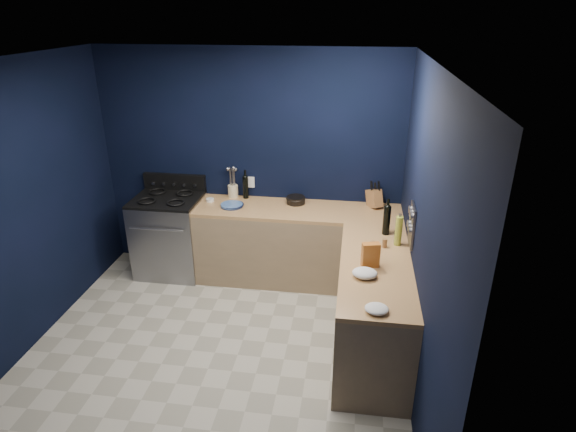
% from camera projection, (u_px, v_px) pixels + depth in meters
% --- Properties ---
extents(floor, '(3.50, 3.50, 0.02)m').
position_uv_depth(floor, '(215.00, 353.00, 4.48)').
color(floor, '#B1AC9C').
rests_on(floor, ground).
extents(ceiling, '(3.50, 3.50, 0.02)m').
position_uv_depth(ceiling, '(192.00, 62.00, 3.42)').
color(ceiling, silver).
rests_on(ceiling, ground).
extents(wall_back, '(3.50, 0.02, 2.60)m').
position_uv_depth(wall_back, '(250.00, 164.00, 5.55)').
color(wall_back, black).
rests_on(wall_back, ground).
extents(wall_right, '(0.02, 3.50, 2.60)m').
position_uv_depth(wall_right, '(423.00, 241.00, 3.72)').
color(wall_right, black).
rests_on(wall_right, ground).
extents(wall_left, '(0.02, 3.50, 2.60)m').
position_uv_depth(wall_left, '(11.00, 215.00, 4.18)').
color(wall_left, black).
rests_on(wall_left, ground).
extents(wall_front, '(3.50, 0.02, 2.60)m').
position_uv_depth(wall_front, '(99.00, 377.00, 2.36)').
color(wall_front, black).
rests_on(wall_front, ground).
extents(cab_back, '(2.30, 0.63, 0.86)m').
position_uv_depth(cab_back, '(298.00, 246.00, 5.52)').
color(cab_back, '#947957').
rests_on(cab_back, floor).
extents(top_back, '(2.30, 0.63, 0.04)m').
position_uv_depth(top_back, '(298.00, 211.00, 5.34)').
color(top_back, olive).
rests_on(top_back, cab_back).
extents(cab_right, '(0.63, 1.67, 0.86)m').
position_uv_depth(cab_right, '(372.00, 309.00, 4.37)').
color(cab_right, '#947957').
rests_on(cab_right, floor).
extents(top_right, '(0.63, 1.67, 0.04)m').
position_uv_depth(top_right, '(376.00, 267.00, 4.19)').
color(top_right, olive).
rests_on(top_right, cab_right).
extents(gas_range, '(0.76, 0.66, 0.92)m').
position_uv_depth(gas_range, '(170.00, 236.00, 5.70)').
color(gas_range, gray).
rests_on(gas_range, floor).
extents(oven_door, '(0.59, 0.02, 0.42)m').
position_uv_depth(oven_door, '(160.00, 249.00, 5.42)').
color(oven_door, black).
rests_on(oven_door, gas_range).
extents(cooktop, '(0.76, 0.66, 0.03)m').
position_uv_depth(cooktop, '(166.00, 199.00, 5.51)').
color(cooktop, black).
rests_on(cooktop, gas_range).
extents(backguard, '(0.76, 0.06, 0.20)m').
position_uv_depth(backguard, '(175.00, 182.00, 5.73)').
color(backguard, black).
rests_on(backguard, gas_range).
extents(spice_panel, '(0.02, 0.28, 0.38)m').
position_uv_depth(spice_panel, '(412.00, 225.00, 4.27)').
color(spice_panel, gray).
rests_on(spice_panel, wall_right).
extents(wall_outlet, '(0.09, 0.02, 0.13)m').
position_uv_depth(wall_outlet, '(251.00, 182.00, 5.61)').
color(wall_outlet, white).
rests_on(wall_outlet, wall_back).
extents(plate_stack, '(0.27, 0.27, 0.03)m').
position_uv_depth(plate_stack, '(232.00, 205.00, 5.39)').
color(plate_stack, '#33558E').
rests_on(plate_stack, top_back).
extents(ramekin, '(0.12, 0.12, 0.04)m').
position_uv_depth(ramekin, '(210.00, 200.00, 5.53)').
color(ramekin, white).
rests_on(ramekin, top_back).
extents(utensil_crock, '(0.14, 0.14, 0.15)m').
position_uv_depth(utensil_crock, '(233.00, 191.00, 5.64)').
color(utensil_crock, '#F7F4C0').
rests_on(utensil_crock, top_back).
extents(wine_bottle_back, '(0.08, 0.08, 0.27)m').
position_uv_depth(wine_bottle_back, '(246.00, 187.00, 5.59)').
color(wine_bottle_back, black).
rests_on(wine_bottle_back, top_back).
extents(lemon_basket, '(0.22, 0.22, 0.08)m').
position_uv_depth(lemon_basket, '(296.00, 200.00, 5.47)').
color(lemon_basket, black).
rests_on(lemon_basket, top_back).
extents(knife_block, '(0.21, 0.26, 0.25)m').
position_uv_depth(knife_block, '(374.00, 198.00, 5.36)').
color(knife_block, brown).
rests_on(knife_block, top_back).
extents(wine_bottle_right, '(0.07, 0.07, 0.29)m').
position_uv_depth(wine_bottle_right, '(387.00, 220.00, 4.69)').
color(wine_bottle_right, black).
rests_on(wine_bottle_right, top_right).
extents(oil_bottle, '(0.08, 0.08, 0.29)m').
position_uv_depth(oil_bottle, '(398.00, 231.00, 4.48)').
color(oil_bottle, '#9EAC36').
rests_on(oil_bottle, top_right).
extents(spice_jar_near, '(0.05, 0.05, 0.10)m').
position_uv_depth(spice_jar_near, '(373.00, 247.00, 4.39)').
color(spice_jar_near, olive).
rests_on(spice_jar_near, top_right).
extents(spice_jar_far, '(0.05, 0.05, 0.09)m').
position_uv_depth(spice_jar_far, '(385.00, 243.00, 4.47)').
color(spice_jar_far, olive).
rests_on(spice_jar_far, top_right).
extents(crouton_bag, '(0.16, 0.10, 0.22)m').
position_uv_depth(crouton_bag, '(371.00, 255.00, 4.11)').
color(crouton_bag, '#B93511').
rests_on(crouton_bag, top_right).
extents(towel_front, '(0.25, 0.22, 0.07)m').
position_uv_depth(towel_front, '(365.00, 273.00, 3.98)').
color(towel_front, white).
rests_on(towel_front, top_right).
extents(towel_end, '(0.20, 0.18, 0.05)m').
position_uv_depth(towel_end, '(377.00, 309.00, 3.53)').
color(towel_end, white).
rests_on(towel_end, top_right).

